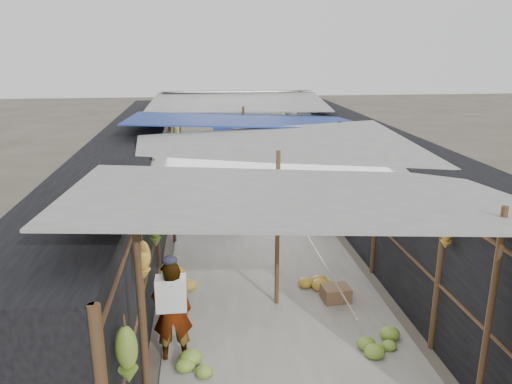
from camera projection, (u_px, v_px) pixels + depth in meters
name	position (u px, v px, depth m)	size (l,w,h in m)	color
aisle_slab	(254.00, 230.00, 11.66)	(3.60, 16.00, 0.02)	#9E998E
stall_left	(133.00, 187.00, 11.05)	(1.40, 15.00, 2.30)	black
stall_right	(368.00, 180.00, 11.64)	(1.40, 15.00, 2.30)	black
crate_near	(336.00, 294.00, 8.36)	(0.45, 0.36, 0.27)	#946E4B
crate_mid	(315.00, 220.00, 11.88)	(0.52, 0.41, 0.31)	#946E4B
crate_back	(229.00, 173.00, 16.40)	(0.47, 0.39, 0.30)	#946E4B
black_basin	(292.00, 192.00, 14.43)	(0.56, 0.56, 0.17)	black
vendor_elderly	(172.00, 311.00, 6.66)	(0.53, 0.35, 1.45)	white
shopper_blue	(219.00, 195.00, 11.40)	(0.84, 0.66, 1.73)	#214EA7
vendor_seated	(295.00, 173.00, 15.40)	(0.51, 0.29, 0.79)	#433F3A
market_canopy	(253.00, 126.00, 11.31)	(5.62, 15.20, 2.77)	brown
hanging_bananas	(257.00, 165.00, 10.72)	(3.96, 14.29, 0.86)	olive
floor_bananas	(255.00, 228.00, 11.37)	(3.79, 10.35, 0.35)	olive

